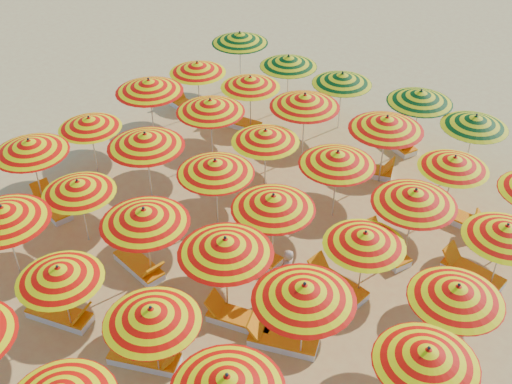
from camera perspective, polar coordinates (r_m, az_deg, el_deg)
ground at (r=18.90m, az=-0.93°, el=-4.62°), size 120.00×120.00×0.00m
umbrella_7 at (r=17.66m, az=-21.58°, el=-1.82°), size 3.11×3.11×2.51m
umbrella_8 at (r=15.83m, az=-17.12°, el=-6.94°), size 2.34×2.34×2.21m
umbrella_9 at (r=14.28m, az=-9.27°, el=-10.75°), size 2.83×2.83×2.32m
umbrella_10 at (r=12.83m, az=-2.58°, el=-16.61°), size 2.62×2.62×2.44m
umbrella_12 at (r=20.38m, az=-19.47°, el=3.85°), size 2.93×2.93×2.43m
umbrella_13 at (r=18.52m, az=-15.53°, el=0.45°), size 2.35×2.35×2.20m
umbrella_14 at (r=16.63m, az=-9.91°, el=-2.12°), size 2.50×2.50×2.49m
umbrella_15 at (r=15.48m, az=-2.73°, el=-4.80°), size 3.11×3.11×2.51m
umbrella_16 at (r=14.36m, az=4.31°, el=-8.86°), size 2.75×2.75×2.52m
umbrella_17 at (r=13.77m, az=14.98°, el=-13.90°), size 2.35×2.35×2.35m
umbrella_18 at (r=21.55m, az=-14.60°, el=5.99°), size 2.46×2.46×2.18m
umbrella_19 at (r=19.67m, az=-9.81°, el=4.58°), size 3.08×3.08×2.51m
umbrella_20 at (r=18.37m, az=-3.63°, el=2.25°), size 2.42×2.42×2.41m
umbrella_21 at (r=16.96m, az=1.55°, el=-0.90°), size 2.70×2.70×2.42m
umbrella_22 at (r=16.27m, az=9.67°, el=-4.12°), size 2.26×2.26×2.24m
umbrella_23 at (r=15.22m, az=17.45°, el=-8.53°), size 2.74×2.74×2.34m
umbrella_24 at (r=22.80m, az=-9.50°, el=9.31°), size 3.10×3.10×2.52m
umbrella_25 at (r=21.42m, az=-4.09°, el=7.66°), size 2.42×2.42×2.44m
umbrella_26 at (r=19.99m, az=0.85°, el=5.01°), size 2.32×2.32×2.28m
umbrella_27 at (r=18.83m, az=7.26°, el=3.00°), size 2.79×2.79×2.42m
umbrella_28 at (r=17.59m, az=13.95°, el=-0.43°), size 2.93×2.93×2.46m
umbrella_29 at (r=17.37m, az=21.35°, el=-3.30°), size 2.71×2.71×2.28m
umbrella_30 at (r=24.44m, az=-5.23°, el=10.96°), size 2.54×2.54×2.25m
umbrella_31 at (r=23.22m, az=-0.51°, el=9.76°), size 2.56×2.56×2.28m
umbrella_32 at (r=21.60m, az=4.37°, el=8.11°), size 2.83×2.83×2.51m
umbrella_33 at (r=20.62m, az=11.54°, el=6.01°), size 3.04×3.04×2.53m
umbrella_34 at (r=19.69m, az=17.21°, el=2.52°), size 2.67×2.67×2.22m
umbrella_36 at (r=26.51m, az=-1.45°, el=13.55°), size 2.38×2.38×2.43m
umbrella_37 at (r=24.73m, az=2.90°, el=11.53°), size 2.85×2.85×2.32m
umbrella_38 at (r=23.61m, az=7.67°, el=9.97°), size 2.54×2.54×2.31m
umbrella_39 at (r=22.72m, az=14.41°, el=8.22°), size 2.70×2.70×2.39m
umbrella_40 at (r=21.88m, az=18.92°, el=5.95°), size 2.88×2.88×2.30m
lounger_2 at (r=17.40m, az=-16.95°, el=-10.43°), size 1.83×1.05×0.69m
lounger_3 at (r=15.98m, az=-9.72°, el=-14.37°), size 1.82×1.23×0.69m
lounger_6 at (r=21.07m, az=-17.70°, el=-1.17°), size 1.82×0.95×0.69m
lounger_7 at (r=18.26m, az=-10.27°, el=-6.49°), size 1.80×0.84×0.69m
lounger_8 at (r=16.60m, az=-1.54°, el=-11.17°), size 1.83×1.03×0.69m
lounger_9 at (r=16.12m, az=2.26°, el=-13.06°), size 1.82×1.16×0.69m
lounger_11 at (r=18.39m, az=-0.37°, el=-5.38°), size 1.73×0.59×0.69m
lounger_12 at (r=17.59m, az=7.14°, el=-8.12°), size 1.79×0.77×0.69m
lounger_13 at (r=18.89m, az=11.27°, el=-4.89°), size 1.82×1.18×0.69m
lounger_14 at (r=18.74m, az=18.57°, el=-6.79°), size 1.78×0.72×0.69m
lounger_15 at (r=25.60m, az=-6.11°, el=7.54°), size 1.81×0.88×0.69m
lounger_16 at (r=24.42m, az=-1.61°, el=6.23°), size 1.80×0.84×0.69m
lounger_17 at (r=22.00m, az=9.93°, el=1.91°), size 1.82×1.17×0.69m
lounger_18 at (r=20.55m, az=17.55°, el=-2.20°), size 1.74×0.61×0.69m
lounger_19 at (r=20.36m, az=20.92°, el=-3.47°), size 1.82×1.02×0.69m
lounger_20 at (r=23.66m, az=12.38°, el=4.25°), size 1.82×1.21×0.69m
beachgoer_a at (r=16.94m, az=2.73°, el=-7.15°), size 0.38×0.56×1.48m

